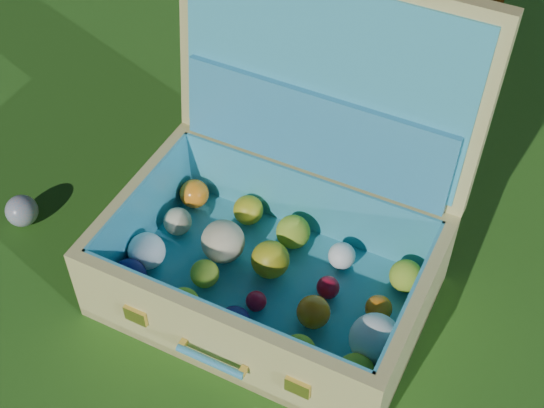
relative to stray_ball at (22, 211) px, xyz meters
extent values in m
plane|color=#215114|center=(0.67, -0.08, -0.04)|extent=(60.00, 60.00, 0.00)
sphere|color=#4690B8|center=(0.00, 0.00, 0.00)|extent=(0.07, 0.07, 0.07)
cube|color=#CEC06F|center=(0.57, -0.14, -0.02)|extent=(0.74, 0.61, 0.02)
cube|color=#CEC06F|center=(0.50, -0.33, 0.06)|extent=(0.60, 0.24, 0.19)
cube|color=#CEC06F|center=(0.64, 0.05, 0.06)|extent=(0.60, 0.24, 0.19)
cube|color=#CEC06F|center=(0.28, -0.04, 0.06)|extent=(0.15, 0.36, 0.19)
cube|color=#CEC06F|center=(0.86, -0.24, 0.06)|extent=(0.15, 0.36, 0.19)
cube|color=teal|center=(0.57, -0.14, -0.01)|extent=(0.68, 0.55, 0.01)
cube|color=teal|center=(0.51, -0.31, 0.07)|extent=(0.55, 0.20, 0.17)
cube|color=teal|center=(0.63, 0.03, 0.07)|extent=(0.55, 0.20, 0.17)
cube|color=teal|center=(0.30, -0.04, 0.07)|extent=(0.13, 0.35, 0.17)
cube|color=teal|center=(0.84, -0.24, 0.07)|extent=(0.13, 0.35, 0.17)
cube|color=#CEC06F|center=(0.66, 0.10, 0.36)|extent=(0.63, 0.30, 0.42)
cube|color=teal|center=(0.65, 0.08, 0.36)|extent=(0.57, 0.25, 0.37)
cube|color=teal|center=(0.64, 0.06, 0.25)|extent=(0.55, 0.23, 0.18)
cube|color=#F2C659|center=(0.34, -0.29, 0.06)|extent=(0.05, 0.02, 0.04)
cube|color=#F2C659|center=(0.66, -0.40, 0.06)|extent=(0.05, 0.02, 0.04)
cylinder|color=teal|center=(0.49, -0.36, 0.04)|extent=(0.13, 0.06, 0.01)
cube|color=#F2C659|center=(0.44, -0.33, 0.04)|extent=(0.02, 0.02, 0.01)
cube|color=#F2C659|center=(0.55, -0.37, 0.04)|extent=(0.02, 0.02, 0.01)
sphere|color=#0F0F4B|center=(0.29, -0.17, 0.03)|extent=(0.07, 0.07, 0.07)
sphere|color=#AFCA31|center=(0.41, -0.22, 0.03)|extent=(0.06, 0.06, 0.06)
sphere|color=#0F0F4B|center=(0.52, -0.26, 0.03)|extent=(0.06, 0.06, 0.06)
sphere|color=#AFCA31|center=(0.65, -0.31, 0.03)|extent=(0.07, 0.07, 0.07)
sphere|color=#AFCA31|center=(0.76, -0.34, 0.03)|extent=(0.07, 0.07, 0.07)
sphere|color=white|center=(0.31, -0.11, 0.03)|extent=(0.08, 0.08, 0.08)
sphere|color=#AFCA31|center=(0.44, -0.14, 0.02)|extent=(0.06, 0.06, 0.06)
sphere|color=#B20E24|center=(0.55, -0.19, 0.01)|extent=(0.04, 0.04, 0.04)
sphere|color=orange|center=(0.67, -0.22, 0.03)|extent=(0.07, 0.07, 0.07)
sphere|color=white|center=(0.79, -0.27, 0.04)|extent=(0.10, 0.10, 0.10)
sphere|color=#C7B78C|center=(0.36, -0.01, 0.02)|extent=(0.06, 0.06, 0.06)
sphere|color=#C7B78C|center=(0.47, -0.07, 0.04)|extent=(0.09, 0.09, 0.09)
sphere|color=#AB9E16|center=(0.57, -0.10, 0.03)|extent=(0.08, 0.08, 0.08)
sphere|color=#B20E24|center=(0.69, -0.15, 0.02)|extent=(0.05, 0.05, 0.05)
sphere|color=orange|center=(0.80, -0.19, 0.02)|extent=(0.05, 0.05, 0.05)
sphere|color=orange|center=(0.38, 0.07, 0.03)|extent=(0.07, 0.07, 0.07)
sphere|color=#AB9E16|center=(0.51, 0.04, 0.03)|extent=(0.07, 0.07, 0.07)
sphere|color=#AFCA31|center=(0.61, -0.02, 0.03)|extent=(0.07, 0.07, 0.07)
sphere|color=white|center=(0.72, -0.06, 0.02)|extent=(0.06, 0.06, 0.06)
sphere|color=#AFCA31|center=(0.85, -0.11, 0.03)|extent=(0.07, 0.07, 0.07)
camera|label=1|loc=(0.69, -1.07, 1.24)|focal=50.00mm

